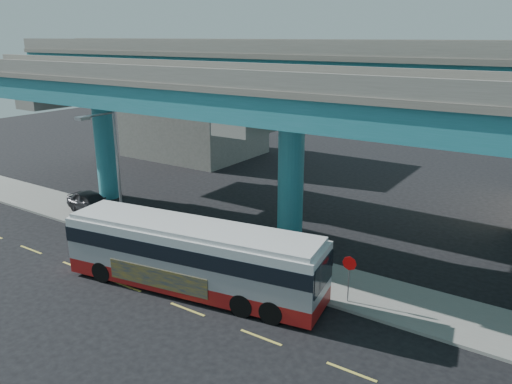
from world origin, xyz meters
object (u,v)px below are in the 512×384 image
Objects in this scene: parked_car at (91,202)px; street_lamp at (109,157)px; transit_bus at (193,254)px; stop_sign at (349,270)px.

street_lamp reaches higher than parked_car.
transit_bus is 7.45m from stop_sign.
street_lamp is at bearing -156.48° from stop_sign.
street_lamp is (5.06, -2.28, 4.33)m from parked_car.
parked_car is 19.92m from stop_sign.
transit_bus is 13.70m from parked_car.
parked_car is 0.57× the size of street_lamp.
stop_sign is at bearing -88.23° from parked_car.
transit_bus is 5.91× the size of stop_sign.
transit_bus reaches higher than parked_car.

